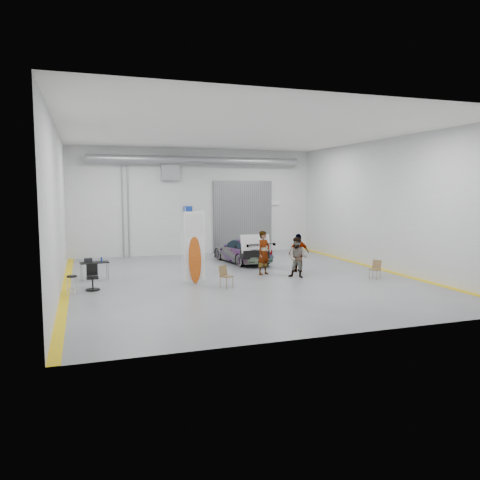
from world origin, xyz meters
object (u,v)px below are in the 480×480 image
object	(u,v)px
person_a	(264,253)
office_chair	(92,279)
surfboard_display	(195,253)
work_table	(93,262)
folding_chair_far	(375,273)
sedan_car	(242,250)
folding_chair_near	(226,281)
person_c	(299,253)
shop_stool	(72,286)
person_b	(298,257)

from	to	relation	value
person_a	office_chair	xyz separation A→B (m)	(-7.14, -0.98, -0.53)
surfboard_display	work_table	world-z (taller)	surfboard_display
surfboard_display	folding_chair_far	world-z (taller)	surfboard_display
sedan_car	work_table	world-z (taller)	sedan_car
surfboard_display	office_chair	bearing A→B (deg)	-179.42
person_a	folding_chair_near	distance (m)	3.23
folding_chair_near	work_table	xyz separation A→B (m)	(-4.74, 3.32, 0.45)
person_c	folding_chair_far	xyz separation A→B (m)	(2.22, -2.58, -0.62)
person_a	person_c	world-z (taller)	person_a
person_c	office_chair	xyz separation A→B (m)	(-8.87, -1.10, -0.44)
shop_stool	work_table	world-z (taller)	work_table
sedan_car	surfboard_display	world-z (taller)	surfboard_display
person_a	surfboard_display	xyz separation A→B (m)	(-3.28, -0.92, 0.26)
folding_chair_near	person_a	bearing A→B (deg)	12.94
person_a	folding_chair_far	distance (m)	4.71
sedan_car	work_table	size ratio (longest dim) A/B	3.57
person_a	office_chair	size ratio (longest dim) A/B	1.99
work_table	person_c	bearing A→B (deg)	-7.09
person_a	work_table	xyz separation A→B (m)	(-7.08, 1.21, -0.24)
person_c	office_chair	size ratio (longest dim) A/B	1.80
folding_chair_far	office_chair	xyz separation A→B (m)	(-11.09, 1.49, 0.18)
person_a	folding_chair_near	world-z (taller)	person_a
folding_chair_near	person_c	bearing A→B (deg)	-0.43
office_chair	folding_chair_far	bearing A→B (deg)	-8.22
person_c	work_table	distance (m)	8.88
person_a	person_c	distance (m)	1.74
sedan_car	work_table	distance (m)	7.65
person_c	folding_chair_near	distance (m)	4.68
person_c	office_chair	bearing A→B (deg)	3.35
office_chair	person_c	bearing A→B (deg)	6.47
sedan_car	person_b	distance (m)	4.76
work_table	person_b	bearing A→B (deg)	-16.20
person_b	surfboard_display	bearing A→B (deg)	-143.89
person_a	person_c	size ratio (longest dim) A/B	1.11
person_c	folding_chair_near	size ratio (longest dim) A/B	2.07
sedan_car	folding_chair_near	world-z (taller)	sedan_car
sedan_car	folding_chair_near	distance (m)	6.20
person_c	folding_chair_far	distance (m)	3.46
shop_stool	office_chair	size ratio (longest dim) A/B	0.75
person_b	shop_stool	xyz separation A→B (m)	(-8.91, -0.57, -0.50)
sedan_car	shop_stool	size ratio (longest dim) A/B	5.91
sedan_car	person_a	bearing A→B (deg)	78.92
person_b	folding_chair_far	size ratio (longest dim) A/B	2.19
person_a	folding_chair_far	bearing A→B (deg)	-58.90
surfboard_display	office_chair	world-z (taller)	surfboard_display
person_c	shop_stool	xyz separation A→B (m)	(-9.56, -1.84, -0.51)
folding_chair_near	shop_stool	xyz separation A→B (m)	(-5.49, 0.39, 0.10)
sedan_car	person_c	xyz separation A→B (m)	(1.51, -3.40, 0.25)
sedan_car	person_a	distance (m)	3.54
sedan_car	surfboard_display	distance (m)	5.69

